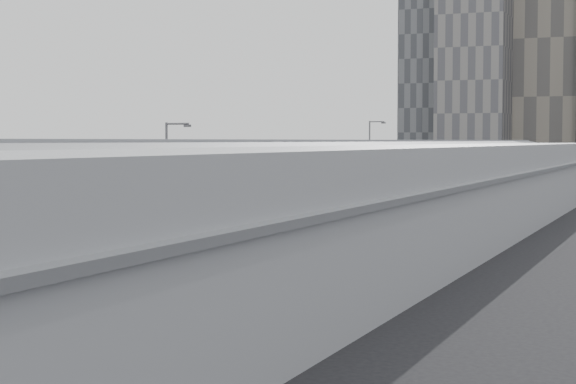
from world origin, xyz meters
The scene contains 19 objects.
sidewalk centered at (9.00, 55.00, 0.06)m, with size 10.00×170.00×0.12m, color gray.
lane_line centered at (-1.50, 55.00, 0.01)m, with size 0.12×160.00×0.02m, color gold.
depot centered at (12.99, 55.00, 3.51)m, with size 12.45×160.40×7.20m.
bus_1 centered at (2.23, 20.17, 1.55)m, with size 3.33×12.69×3.67m.
bus_2 centered at (2.72, 33.59, 1.69)m, with size 3.45×13.85×4.01m.
bus_3 centered at (1.86, 49.91, 1.64)m, with size 3.37×13.42×3.89m.
bus_4 centered at (1.86, 60.81, 1.66)m, with size 4.03×13.61×3.92m.
bus_5 centered at (2.29, 77.22, 1.58)m, with size 3.32×12.94×3.74m.
bus_6 centered at (2.47, 90.63, 1.69)m, with size 3.54×13.84×4.01m.
bus_7 centered at (2.20, 104.61, 1.56)m, with size 3.05×12.72×3.69m.
bus_8 centered at (2.21, 117.06, 1.53)m, with size 3.66×12.59×3.63m.
tree_1 centered at (6.01, 30.70, 3.46)m, with size 1.59×1.59×4.30m.
tree_2 centered at (6.20, 58.01, 3.14)m, with size 1.21×1.21×3.84m.
tree_3 centered at (6.20, 78.25, 3.10)m, with size 1.20×1.20×3.79m.
tree_4 centered at (5.63, 104.25, 3.68)m, with size 2.34×2.34×4.86m.
street_lamp_near centered at (-4.50, 44.05, 4.90)m, with size 2.04×0.22×8.43m.
street_lamp_far centered at (-4.78, 92.68, 5.43)m, with size 2.04×0.22×9.47m.
shipping_container centered at (-5.66, 116.85, 1.16)m, with size 2.64×6.50×2.33m, color #133D21.
suv centered at (-4.11, 128.00, 0.83)m, with size 2.75×5.96×1.66m, color black.
Camera 1 is at (29.79, -16.33, 7.13)m, focal length 60.00 mm.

